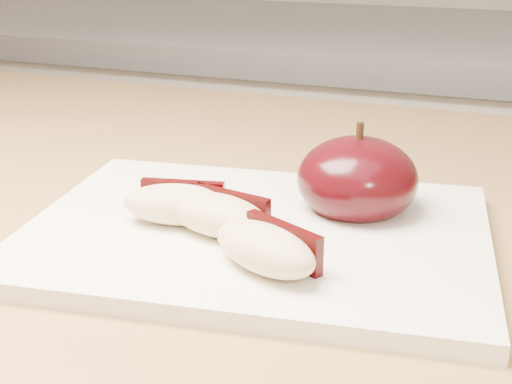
% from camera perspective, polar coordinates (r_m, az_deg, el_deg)
% --- Properties ---
extents(back_cabinet, '(2.40, 0.62, 0.94)m').
position_cam_1_polar(back_cabinet, '(1.38, 11.37, -6.90)').
color(back_cabinet, silver).
rests_on(back_cabinet, ground).
extents(cutting_board, '(0.34, 0.27, 0.01)m').
position_cam_1_polar(cutting_board, '(0.49, 0.00, -3.42)').
color(cutting_board, white).
rests_on(cutting_board, island_counter).
extents(apple_half, '(0.09, 0.09, 0.07)m').
position_cam_1_polar(apple_half, '(0.51, 8.10, 1.02)').
color(apple_half, black).
rests_on(apple_half, cutting_board).
extents(apple_wedge_a, '(0.08, 0.05, 0.03)m').
position_cam_1_polar(apple_wedge_a, '(0.49, -6.26, -0.92)').
color(apple_wedge_a, beige).
rests_on(apple_wedge_a, cutting_board).
extents(apple_wedge_b, '(0.08, 0.05, 0.03)m').
position_cam_1_polar(apple_wedge_b, '(0.47, -2.96, -1.79)').
color(apple_wedge_b, beige).
rests_on(apple_wedge_b, cutting_board).
extents(apple_wedge_c, '(0.08, 0.07, 0.03)m').
position_cam_1_polar(apple_wedge_c, '(0.42, 0.88, -4.49)').
color(apple_wedge_c, beige).
rests_on(apple_wedge_c, cutting_board).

